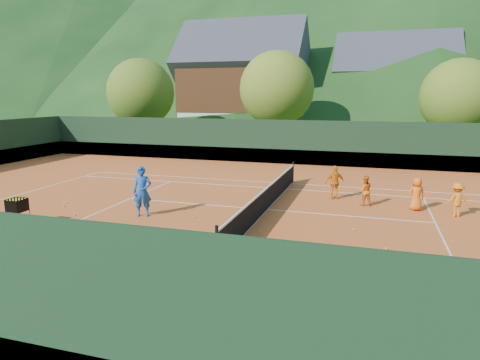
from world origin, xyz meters
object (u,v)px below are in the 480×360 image
(chalet_left, at_px, (243,86))
(student_b, at_px, (335,182))
(student_a, at_px, (365,191))
(chalet_mid, at_px, (393,92))
(coach, at_px, (142,192))
(tennis_net, at_px, (267,198))
(student_d, at_px, (457,200))
(ball_hopper, at_px, (17,206))
(student_c, at_px, (417,194))

(chalet_left, bearing_deg, student_b, -65.41)
(student_b, bearing_deg, student_a, 123.25)
(chalet_left, bearing_deg, chalet_mid, 14.04)
(coach, bearing_deg, student_b, 16.37)
(tennis_net, bearing_deg, student_d, 9.00)
(student_d, distance_m, ball_hopper, 16.42)
(student_d, xyz_separation_m, tennis_net, (-7.25, -1.15, -0.17))
(student_d, relative_size, ball_hopper, 1.34)
(student_a, distance_m, student_d, 3.51)
(student_a, distance_m, student_b, 1.56)
(student_b, relative_size, ball_hopper, 1.54)
(student_b, relative_size, student_c, 1.12)
(ball_hopper, bearing_deg, chalet_left, 93.21)
(student_c, relative_size, chalet_left, 0.10)
(student_a, bearing_deg, ball_hopper, 11.23)
(student_a, xyz_separation_m, tennis_net, (-3.82, -1.87, -0.15))
(student_b, distance_m, student_d, 5.00)
(coach, bearing_deg, student_a, 7.36)
(student_b, relative_size, student_d, 1.15)
(tennis_net, height_order, chalet_mid, chalet_mid)
(tennis_net, height_order, chalet_left, chalet_left)
(coach, xyz_separation_m, tennis_net, (4.39, 2.35, -0.48))
(student_c, bearing_deg, student_d, 140.52)
(student_d, distance_m, chalet_mid, 33.15)
(student_a, xyz_separation_m, chalet_left, (-13.82, 28.13, 4.98))
(chalet_left, xyz_separation_m, chalet_mid, (16.00, 4.00, -0.66))
(coach, relative_size, student_a, 1.51)
(student_b, xyz_separation_m, ball_hopper, (-10.54, -7.50, -0.02))
(coach, distance_m, tennis_net, 5.00)
(student_b, height_order, student_c, student_b)
(coach, height_order, chalet_mid, chalet_mid)
(coach, relative_size, chalet_mid, 0.15)
(chalet_mid, bearing_deg, student_c, -90.27)
(student_b, bearing_deg, chalet_mid, -121.12)
(student_b, relative_size, tennis_net, 0.13)
(chalet_left, bearing_deg, tennis_net, -71.57)
(student_a, relative_size, student_d, 0.97)
(coach, bearing_deg, ball_hopper, -165.78)
(coach, distance_m, student_b, 8.54)
(tennis_net, height_order, ball_hopper, tennis_net)
(tennis_net, distance_m, ball_hopper, 9.38)
(student_a, distance_m, student_c, 2.04)
(student_c, bearing_deg, chalet_left, -80.02)
(coach, xyz_separation_m, student_c, (10.24, 4.01, -0.29))
(student_a, relative_size, student_c, 0.95)
(tennis_net, bearing_deg, chalet_mid, 79.99)
(chalet_left, height_order, chalet_mid, chalet_left)
(tennis_net, relative_size, ball_hopper, 12.07)
(coach, height_order, student_b, coach)
(chalet_mid, bearing_deg, coach, -105.96)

